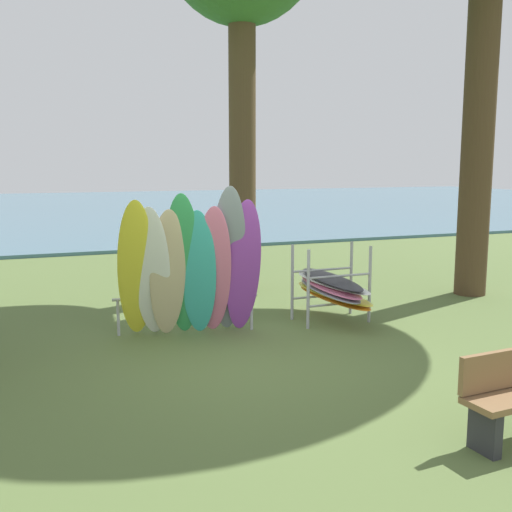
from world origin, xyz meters
TOP-DOWN VIEW (x-y plane):
  - ground_plane at (0.00, 0.00)m, footprint 80.00×80.00m
  - lake_water at (0.00, 28.13)m, footprint 80.00×36.00m
  - leaning_board_pile at (-0.45, 1.19)m, footprint 2.19×1.21m
  - board_storage_rack at (1.94, 1.34)m, footprint 1.15×2.13m

SIDE VIEW (x-z plane):
  - ground_plane at x=0.00m, z-range 0.00..0.00m
  - lake_water at x=0.00m, z-range 0.00..0.10m
  - board_storage_rack at x=1.94m, z-range -0.07..1.18m
  - leaning_board_pile at x=-0.45m, z-range -0.11..2.16m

